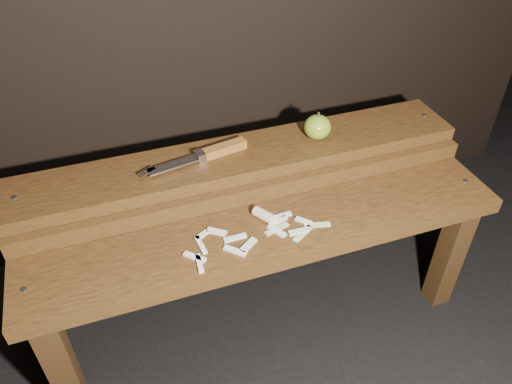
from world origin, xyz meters
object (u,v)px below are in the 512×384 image
object	(u,v)px
bench_front_tier	(272,251)
bench_rear_tier	(243,179)
apple	(317,127)
knife	(212,153)

from	to	relation	value
bench_front_tier	bench_rear_tier	bearing A→B (deg)	90.00
bench_front_tier	apple	bearing A→B (deg)	47.15
bench_front_tier	bench_rear_tier	size ratio (longest dim) A/B	1.00
apple	bench_front_tier	bearing A→B (deg)	-132.85
bench_front_tier	apple	world-z (taller)	apple
apple	knife	bearing A→B (deg)	178.43
bench_front_tier	bench_rear_tier	distance (m)	0.23
bench_front_tier	bench_rear_tier	world-z (taller)	bench_rear_tier
bench_front_tier	knife	xyz separation A→B (m)	(-0.08, 0.24, 0.16)
bench_front_tier	apple	distance (m)	0.36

